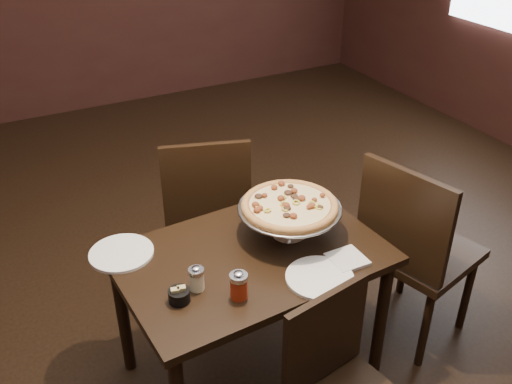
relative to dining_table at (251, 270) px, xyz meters
name	(u,v)px	position (x,y,z in m)	size (l,w,h in m)	color
room	(257,74)	(0.09, 0.12, 0.81)	(6.04, 7.04, 2.84)	black
dining_table	(251,270)	(0.00, 0.00, 0.00)	(1.13, 0.79, 0.68)	black
pizza_stand	(290,206)	(0.21, 0.04, 0.24)	(0.45, 0.45, 0.18)	silver
parmesan_shaker	(197,278)	(-0.28, -0.10, 0.14)	(0.06, 0.06, 0.11)	#F5EDBE
pepper_flake_shaker	(239,285)	(-0.16, -0.22, 0.15)	(0.07, 0.07, 0.12)	maroon
packet_caddy	(179,295)	(-0.37, -0.14, 0.12)	(0.08, 0.08, 0.06)	black
napkin_stack	(347,259)	(0.32, -0.23, 0.10)	(0.14, 0.14, 0.02)	silver
plate_left	(121,253)	(-0.48, 0.24, 0.10)	(0.27, 0.27, 0.01)	white
plate_near	(320,278)	(0.16, -0.27, 0.10)	(0.27, 0.27, 0.01)	white
serving_spatula	(294,207)	(0.22, 0.03, 0.23)	(0.14, 0.14, 0.02)	silver
chair_far	(206,207)	(0.08, 0.67, -0.08)	(0.55, 0.55, 0.94)	black
chair_side	(414,247)	(0.78, -0.14, -0.05)	(0.56, 0.56, 0.98)	black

